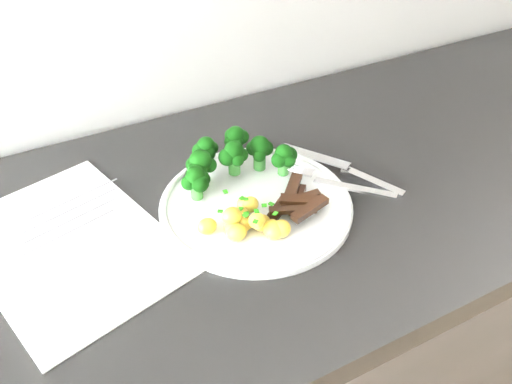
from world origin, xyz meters
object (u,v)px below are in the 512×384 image
beef_strips (298,202)px  fork (337,182)px  recipe_paper (70,245)px  broccoli (230,157)px  plate (256,204)px  knife (355,175)px  potatoes (248,222)px

beef_strips → fork: size_ratio=0.63×
recipe_paper → broccoli: 0.26m
recipe_paper → plate: plate is taller
recipe_paper → knife: (0.43, -0.06, 0.01)m
fork → plate: bearing=169.2°
fork → beef_strips: bearing=-169.8°
knife → broccoli: bearing=154.5°
broccoli → knife: size_ratio=0.94×
plate → potatoes: potatoes is taller
recipe_paper → fork: fork is taller
broccoli → beef_strips: broccoli is taller
beef_strips → fork: (0.08, 0.01, -0.00)m
beef_strips → fork: bearing=10.2°
fork → knife: bearing=16.8°
plate → fork: (0.12, -0.02, 0.01)m
fork → knife: (0.04, 0.01, -0.01)m
recipe_paper → beef_strips: bearing=-15.9°
recipe_paper → potatoes: (0.22, -0.09, 0.02)m
potatoes → fork: 0.16m
plate → knife: knife is taller
recipe_paper → fork: size_ratio=2.25×
potatoes → beef_strips: 0.08m
plate → beef_strips: 0.06m
recipe_paper → plate: bearing=-10.7°
recipe_paper → beef_strips: 0.32m
recipe_paper → potatoes: 0.24m
potatoes → knife: potatoes is taller
plate → knife: size_ratio=1.41×
recipe_paper → broccoli: broccoli is taller
beef_strips → plate: bearing=140.7°
potatoes → knife: bearing=9.4°
recipe_paper → plate: (0.26, -0.05, 0.01)m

